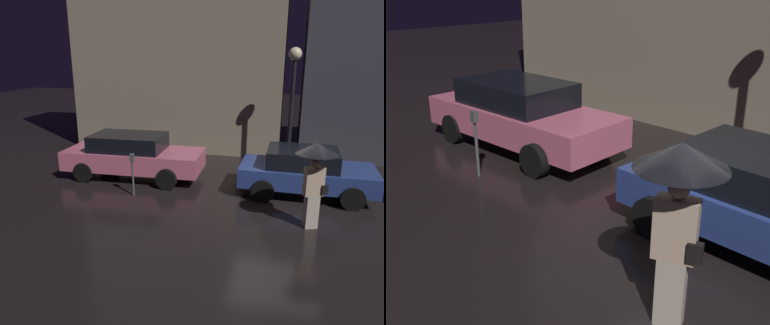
% 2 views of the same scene
% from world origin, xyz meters
% --- Properties ---
extents(ground_plane, '(60.00, 60.00, 0.00)m').
position_xyz_m(ground_plane, '(0.00, 0.00, 0.00)').
color(ground_plane, black).
extents(building_facade_left, '(9.02, 3.00, 10.11)m').
position_xyz_m(building_facade_left, '(-4.69, 6.50, 5.06)').
color(building_facade_left, gray).
rests_on(building_facade_left, ground).
extents(parked_car_pink, '(4.75, 2.04, 1.50)m').
position_xyz_m(parked_car_pink, '(-4.99, 1.49, 0.79)').
color(parked_car_pink, '#DB6684').
rests_on(parked_car_pink, ground).
extents(parked_car_blue, '(3.96, 2.07, 1.41)m').
position_xyz_m(parked_car_blue, '(0.71, 1.25, 0.74)').
color(parked_car_blue, navy).
rests_on(parked_car_blue, ground).
extents(pedestrian_with_umbrella, '(0.98, 0.98, 2.16)m').
position_xyz_m(pedestrian_with_umbrella, '(0.81, -1.08, 1.63)').
color(pedestrian_with_umbrella, beige).
rests_on(pedestrian_with_umbrella, ground).
extents(parking_meter, '(0.12, 0.10, 1.31)m').
position_xyz_m(parking_meter, '(-4.28, -0.17, 0.81)').
color(parking_meter, '#4C5154').
rests_on(parking_meter, ground).
extents(street_lamp_near, '(0.45, 0.45, 4.35)m').
position_xyz_m(street_lamp_near, '(0.19, 3.67, 3.12)').
color(street_lamp_near, black).
rests_on(street_lamp_near, ground).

